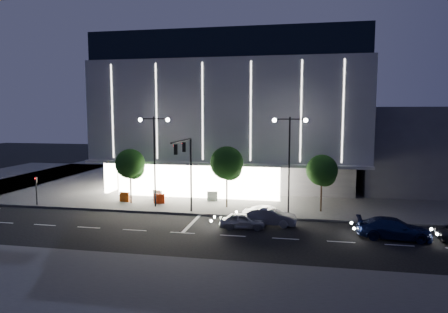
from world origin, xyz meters
TOP-DOWN VIEW (x-y plane):
  - ground at (0.00, 0.00)m, footprint 160.00×160.00m
  - sidewalk_museum at (5.00, 24.00)m, footprint 70.00×40.00m
  - sidewalk_near at (5.00, -12.00)m, footprint 70.00×10.00m
  - museum at (2.98, 22.31)m, footprint 30.00×25.80m
  - annex_building at (26.00, 24.00)m, footprint 16.00×20.00m
  - traffic_mast at (1.00, 3.34)m, footprint 0.33×5.89m
  - street_lamp_west at (-3.00, 6.00)m, footprint 3.16×0.36m
  - street_lamp_east at (10.00, 6.00)m, footprint 3.16×0.36m
  - ped_signal_far at (-15.00, 4.50)m, footprint 0.22×0.24m
  - tree_left at (-5.97, 7.02)m, footprint 3.02×3.02m
  - tree_mid at (4.03, 7.02)m, footprint 3.25×3.25m
  - tree_right at (13.03, 7.02)m, footprint 2.91×2.91m
  - car_lead at (6.44, 0.51)m, footprint 3.91×2.00m
  - car_second at (8.50, 1.95)m, footprint 4.63×1.87m
  - car_third at (17.94, 0.05)m, footprint 5.42×2.46m
  - barrier_a at (-6.93, 7.48)m, footprint 1.13×0.43m
  - barrier_b at (-3.90, 9.09)m, footprint 1.11×0.66m
  - barrier_c at (-3.06, 7.31)m, footprint 1.13×0.43m
  - barrier_d at (2.00, 9.52)m, footprint 1.13×0.43m

SIDE VIEW (x-z plane):
  - ground at x=0.00m, z-range 0.00..0.00m
  - sidewalk_museum at x=5.00m, z-range 0.00..0.15m
  - sidewalk_near at x=5.00m, z-range 0.00..0.15m
  - car_lead at x=6.44m, z-range 0.00..1.27m
  - barrier_a at x=-6.93m, z-range 0.15..1.15m
  - barrier_b at x=-3.90m, z-range 0.15..1.15m
  - barrier_c at x=-3.06m, z-range 0.15..1.15m
  - barrier_d at x=2.00m, z-range 0.15..1.15m
  - car_second at x=8.50m, z-range 0.00..1.50m
  - car_third at x=17.94m, z-range 0.00..1.54m
  - ped_signal_far at x=-15.00m, z-range 0.39..3.39m
  - tree_right at x=13.03m, z-range 1.13..6.64m
  - tree_left at x=-5.97m, z-range 1.17..6.90m
  - tree_mid at x=4.03m, z-range 1.26..7.41m
  - annex_building at x=26.00m, z-range 0.00..10.00m
  - traffic_mast at x=1.00m, z-range 1.49..8.56m
  - street_lamp_west at x=-3.00m, z-range 1.46..10.46m
  - street_lamp_east at x=10.00m, z-range 1.46..10.46m
  - museum at x=2.98m, z-range 0.27..18.27m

